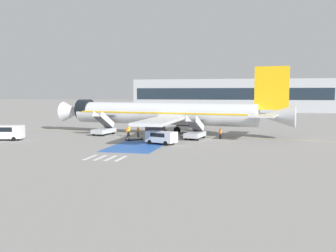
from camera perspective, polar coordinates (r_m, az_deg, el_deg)
name	(u,v)px	position (r m, az deg, el deg)	size (l,w,h in m)	color
ground_plane	(173,135)	(66.64, 0.77, -1.29)	(600.00, 600.00, 0.00)	gray
apron_leadline_yellow	(162,134)	(67.44, -0.83, -1.21)	(0.20, 76.37, 0.01)	gold
apron_stand_patch_blue	(136,146)	(52.69, -4.63, -2.96)	(6.62, 11.73, 0.01)	#2856A8
apron_walkway_bar_0	(90,157)	(44.55, -11.23, -4.49)	(0.44, 3.60, 0.01)	silver
apron_walkway_bar_1	(100,158)	(44.09, -9.80, -4.56)	(0.44, 3.60, 0.01)	silver
apron_walkway_bar_2	(111,158)	(43.66, -8.34, -4.64)	(0.44, 3.60, 0.01)	silver
apron_walkway_bar_3	(121,159)	(43.25, -6.84, -4.71)	(0.44, 3.60, 0.01)	silver
airliner	(166,114)	(66.89, -0.28, 1.81)	(42.04, 33.53, 11.18)	silver
boarding_stairs_forward	(104,129)	(67.37, -9.28, -0.43)	(2.93, 5.47, 4.12)	#ADB2BA
boarding_stairs_aft	(195,133)	(60.76, 3.96, -1.00)	(2.93, 5.47, 3.74)	#ADB2BA
fuel_tanker	(221,117)	(87.97, 7.68, 1.32)	(9.21, 2.86, 3.46)	#38383D
service_van_0	(5,131)	(63.86, -22.61, -0.73)	(5.72, 3.33, 2.25)	silver
service_van_1	(161,136)	(54.46, -0.98, -1.53)	(4.67, 3.33, 1.79)	silver
baggage_cart	(134,138)	(59.75, -4.97, -1.78)	(2.97, 2.79, 0.87)	gray
ground_crew_0	(220,133)	(61.03, 7.60, -1.01)	(0.48, 0.46, 1.65)	#2D2D33
ground_crew_1	(138,131)	(63.85, -4.38, -0.70)	(0.28, 0.45, 1.70)	#2D2D33
ground_crew_2	(129,130)	(64.75, -5.72, -0.60)	(0.41, 0.49, 1.76)	black
ground_crew_3	(127,131)	(63.58, -5.91, -0.73)	(0.26, 0.45, 1.71)	#2D2D33
traffic_cone_0	(153,139)	(58.35, -2.17, -1.90)	(0.50, 0.50, 0.56)	orange
terminal_building	(232,95)	(151.39, 9.23, 4.42)	(74.21, 12.10, 12.06)	#9EA3A8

